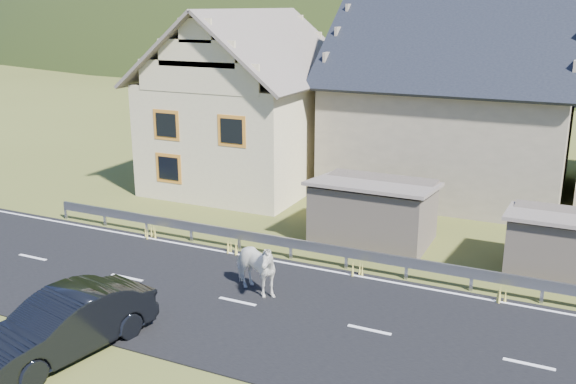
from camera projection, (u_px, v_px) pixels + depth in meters
The scene contains 11 objects.
ground at pixel (369, 331), 16.99m from camera, with size 160.00×160.00×0.00m, color #44471B.
road at pixel (369, 331), 16.99m from camera, with size 60.00×7.00×0.04m, color black.
lane_markings at pixel (369, 330), 16.98m from camera, with size 60.00×6.60×0.01m, color silver.
guardrail at pixel (407, 263), 20.03m from camera, with size 28.10×0.09×0.75m.
shed_left at pixel (374, 213), 23.15m from camera, with size 4.30×3.30×2.40m, color brown.
shed_right at pixel (567, 248), 20.10m from camera, with size 3.80×2.90×2.20m, color brown.
house_cream at pixel (249, 92), 30.26m from camera, with size 7.80×9.80×8.30m.
house_stone_a at pixel (455, 89), 29.14m from camera, with size 10.80×9.80×8.90m.
conifer_patch at pixel (283, 16), 133.29m from camera, with size 76.00×50.00×28.00m, color black.
horse at pixel (254, 267), 18.92m from camera, with size 2.01×0.91×1.69m, color white.
car at pixel (64, 325), 15.71m from camera, with size 1.65×4.72×1.56m, color black.
Camera 1 is at (4.50, -14.75, 8.32)m, focal length 40.00 mm.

